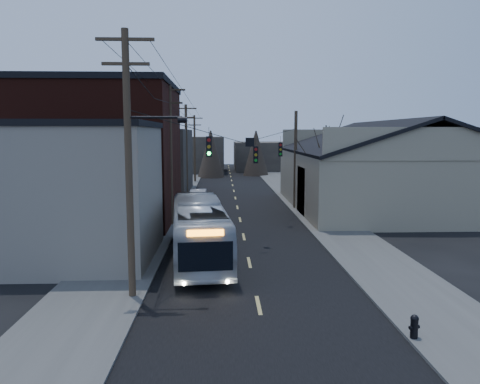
# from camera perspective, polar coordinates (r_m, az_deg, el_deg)

# --- Properties ---
(ground) EXTENTS (160.00, 160.00, 0.00)m
(ground) POSITION_cam_1_polar(r_m,az_deg,el_deg) (16.69, 2.83, -16.10)
(ground) COLOR black
(ground) RESTS_ON ground
(road_surface) EXTENTS (9.00, 110.00, 0.02)m
(road_surface) POSITION_cam_1_polar(r_m,az_deg,el_deg) (45.77, -0.49, -1.10)
(road_surface) COLOR black
(road_surface) RESTS_ON ground
(sidewalk_left) EXTENTS (4.00, 110.00, 0.12)m
(sidewalk_left) POSITION_cam_1_polar(r_m,az_deg,el_deg) (46.03, -8.61, -1.07)
(sidewalk_left) COLOR #474744
(sidewalk_left) RESTS_ON ground
(sidewalk_right) EXTENTS (4.00, 110.00, 0.12)m
(sidewalk_right) POSITION_cam_1_polar(r_m,az_deg,el_deg) (46.42, 7.55, -0.98)
(sidewalk_right) COLOR #474744
(sidewalk_right) RESTS_ON ground
(building_clapboard) EXTENTS (8.00, 8.00, 7.00)m
(building_clapboard) POSITION_cam_1_polar(r_m,az_deg,el_deg) (25.62, -19.51, -0.18)
(building_clapboard) COLOR gray
(building_clapboard) RESTS_ON ground
(building_brick) EXTENTS (10.00, 12.00, 10.00)m
(building_brick) POSITION_cam_1_polar(r_m,az_deg,el_deg) (36.34, -16.01, 4.38)
(building_brick) COLOR black
(building_brick) RESTS_ON ground
(building_left_far) EXTENTS (9.00, 14.00, 7.00)m
(building_left_far) POSITION_cam_1_polar(r_m,az_deg,el_deg) (52.00, -11.25, 3.62)
(building_left_far) COLOR #312B27
(building_left_far) RESTS_ON ground
(warehouse) EXTENTS (16.16, 20.60, 7.73)m
(warehouse) POSITION_cam_1_polar(r_m,az_deg,el_deg) (42.95, 17.34, 1.64)
(warehouse) COLOR gray
(warehouse) RESTS_ON ground
(building_far_left) EXTENTS (10.00, 12.00, 6.00)m
(building_far_left) POSITION_cam_1_polar(r_m,az_deg,el_deg) (80.49, -5.56, 4.58)
(building_far_left) COLOR #312B27
(building_far_left) RESTS_ON ground
(building_far_right) EXTENTS (12.00, 14.00, 5.00)m
(building_far_right) POSITION_cam_1_polar(r_m,az_deg,el_deg) (85.78, 3.36, 4.42)
(building_far_right) COLOR #312B27
(building_far_right) RESTS_ON ground
(bare_tree) EXTENTS (0.40, 0.40, 7.20)m
(bare_tree) POSITION_cam_1_polar(r_m,az_deg,el_deg) (36.27, 10.33, 2.32)
(bare_tree) COLOR black
(bare_tree) RESTS_ON ground
(utility_lines) EXTENTS (11.24, 45.28, 10.50)m
(utility_lines) POSITION_cam_1_polar(r_m,az_deg,el_deg) (39.49, -4.77, 4.77)
(utility_lines) COLOR #382B1E
(utility_lines) RESTS_ON ground
(bus) EXTENTS (3.65, 11.32, 3.10)m
(bus) POSITION_cam_1_polar(r_m,az_deg,el_deg) (24.64, -5.00, -4.67)
(bus) COLOR #ADB3BA
(bus) RESTS_ON ground
(parked_car) EXTENTS (1.62, 4.23, 1.38)m
(parked_car) POSITION_cam_1_polar(r_m,az_deg,el_deg) (43.83, -5.13, -0.60)
(parked_car) COLOR #A6A8AE
(parked_car) RESTS_ON ground
(fire_hydrant) EXTENTS (0.37, 0.26, 0.77)m
(fire_hydrant) POSITION_cam_1_polar(r_m,az_deg,el_deg) (16.39, 20.48, -15.00)
(fire_hydrant) COLOR black
(fire_hydrant) RESTS_ON sidewalk_right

